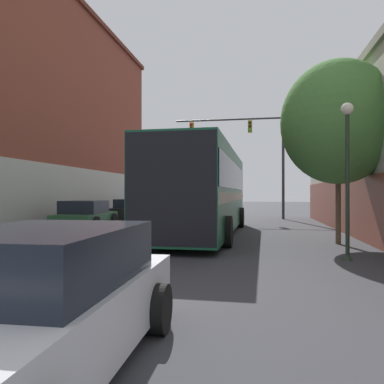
% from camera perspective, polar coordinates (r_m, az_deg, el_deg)
% --- Properties ---
extents(lane_center_line, '(0.14, 41.35, 0.01)m').
position_cam_1_polar(lane_center_line, '(15.51, -4.27, -6.52)').
color(lane_center_line, silver).
rests_on(lane_center_line, ground_plane).
extents(bus, '(3.03, 11.45, 3.42)m').
position_cam_1_polar(bus, '(15.48, 1.81, 0.58)').
color(bus, '#145133').
rests_on(bus, ground_plane).
extents(hatchback_foreground, '(2.09, 4.25, 1.36)m').
position_cam_1_polar(hatchback_foreground, '(3.89, -23.31, -15.86)').
color(hatchback_foreground, silver).
rests_on(hatchback_foreground, ground_plane).
extents(parked_car_left_near, '(2.34, 4.35, 1.35)m').
position_cam_1_polar(parked_car_left_near, '(24.21, -9.37, -2.73)').
color(parked_car_left_near, black).
rests_on(parked_car_left_near, ground_plane).
extents(parked_car_left_mid, '(2.33, 4.37, 1.34)m').
position_cam_1_polar(parked_car_left_mid, '(29.19, -5.56, -2.32)').
color(parked_car_left_mid, navy).
rests_on(parked_car_left_mid, ground_plane).
extents(parked_car_left_far, '(2.41, 4.27, 1.36)m').
position_cam_1_polar(parked_car_left_far, '(18.93, -15.93, -3.41)').
color(parked_car_left_far, '#285633').
rests_on(parked_car_left_far, ground_plane).
extents(traffic_signal_gantry, '(7.39, 0.36, 7.07)m').
position_cam_1_polar(traffic_signal_gantry, '(25.83, 9.13, 7.23)').
color(traffic_signal_gantry, '#333338').
rests_on(traffic_signal_gantry, ground_plane).
extents(street_lamp, '(0.31, 0.31, 4.01)m').
position_cam_1_polar(street_lamp, '(10.32, 22.60, 3.26)').
color(street_lamp, '#233323').
rests_on(street_lamp, ground_plane).
extents(street_tree_near, '(3.81, 3.43, 6.21)m').
position_cam_1_polar(street_tree_near, '(13.74, 21.37, 9.89)').
color(street_tree_near, brown).
rests_on(street_tree_near, ground_plane).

